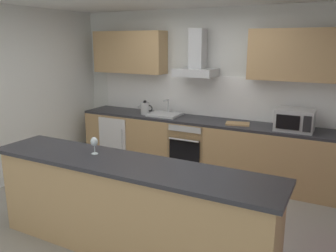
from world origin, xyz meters
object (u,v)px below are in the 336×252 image
range_hood (197,61)px  sink (165,114)px  oven (192,146)px  wine_glass (94,142)px  chopping_board (238,124)px  microwave (295,120)px  kettle (145,108)px  refrigerator (122,137)px

range_hood → sink: bearing=-166.6°
oven → wine_glass: wine_glass is taller
wine_glass → chopping_board: 2.37m
microwave → range_hood: range_hood is taller
oven → wine_glass: 2.32m
sink → kettle: (-0.35, -0.04, 0.08)m
refrigerator → kettle: 0.78m
oven → chopping_board: size_ratio=2.35×
chopping_board → sink: bearing=178.4°
oven → microwave: 1.64m
oven → chopping_board: bearing=-1.8°
oven → kettle: bearing=-177.7°
sink → kettle: sink is taller
refrigerator → chopping_board: 2.16m
microwave → kettle: 2.38m
wine_glass → kettle: bearing=108.6°
refrigerator → kettle: kettle is taller
refrigerator → sink: (0.87, 0.01, 0.50)m
chopping_board → wine_glass: bearing=-110.9°
oven → wine_glass: size_ratio=4.50×
oven → sink: size_ratio=1.60×
sink → chopping_board: (1.24, -0.03, -0.02)m
sink → wine_glass: size_ratio=2.81×
range_hood → oven: bearing=-90.0°
microwave → range_hood: size_ratio=0.69×
microwave → sink: bearing=178.9°
oven → sink: (-0.50, 0.01, 0.47)m
refrigerator → chopping_board: bearing=-0.6°
range_hood → wine_glass: range_hood is taller
sink → chopping_board: 1.24m
oven → range_hood: (-0.00, 0.13, 1.33)m
refrigerator → wine_glass: size_ratio=4.78×
oven → kettle: 1.01m
refrigerator → oven: bearing=0.1°
wine_glass → refrigerator: bearing=119.4°
sink → kettle: size_ratio=1.73×
oven → kettle: (-0.85, -0.03, 0.55)m
microwave → sink: size_ratio=1.00×
sink → kettle: 0.36m
microwave → kettle: microwave is taller
oven → microwave: size_ratio=1.60×
range_hood → chopping_board: (0.74, -0.15, -0.88)m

